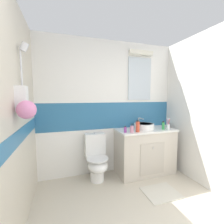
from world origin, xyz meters
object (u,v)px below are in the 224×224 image
at_px(sink_basin, 144,126).
at_px(shampoo_bottle_tall, 138,126).
at_px(perfume_flask_small, 125,129).
at_px(toilet, 97,159).
at_px(toothbrush_cup, 168,126).
at_px(deodorant_spray_can, 163,126).
at_px(soap_dispenser, 132,129).

height_order(sink_basin, shampoo_bottle_tall, shampoo_bottle_tall).
bearing_deg(shampoo_bottle_tall, perfume_flask_small, 174.89).
xyz_separation_m(sink_basin, perfume_flask_small, (-0.46, -0.17, -0.00)).
xyz_separation_m(toilet, toothbrush_cup, (1.33, -0.18, 0.53)).
distance_m(toilet, shampoo_bottle_tall, 0.92).
bearing_deg(deodorant_spray_can, shampoo_bottle_tall, -176.59).
distance_m(toilet, perfume_flask_small, 0.73).
bearing_deg(shampoo_bottle_tall, sink_basin, 39.41).
height_order(toilet, soap_dispenser, soap_dispenser).
distance_m(soap_dispenser, perfume_flask_small, 0.12).
distance_m(toothbrush_cup, shampoo_bottle_tall, 0.64).
distance_m(perfume_flask_small, deodorant_spray_can, 0.78).
relative_size(sink_basin, toilet, 0.52).
distance_m(sink_basin, shampoo_bottle_tall, 0.30).
relative_size(perfume_flask_small, deodorant_spray_can, 0.73).
height_order(perfume_flask_small, deodorant_spray_can, deodorant_spray_can).
xyz_separation_m(sink_basin, deodorant_spray_can, (0.32, -0.16, 0.02)).
bearing_deg(sink_basin, perfume_flask_small, -159.56).
distance_m(toilet, toothbrush_cup, 1.45).
bearing_deg(perfume_flask_small, sink_basin, 20.44).
relative_size(soap_dispenser, shampoo_bottle_tall, 0.76).
bearing_deg(toilet, soap_dispenser, -18.20).
bearing_deg(perfume_flask_small, deodorant_spray_can, 0.93).
height_order(perfume_flask_small, shampoo_bottle_tall, shampoo_bottle_tall).
xyz_separation_m(sink_basin, toilet, (-0.92, 0.00, -0.53)).
bearing_deg(soap_dispenser, deodorant_spray_can, 2.55).
height_order(toothbrush_cup, shampoo_bottle_tall, toothbrush_cup).
bearing_deg(sink_basin, soap_dispenser, -151.27).
bearing_deg(deodorant_spray_can, sink_basin, 153.52).
bearing_deg(toilet, perfume_flask_small, -20.54).
bearing_deg(deodorant_spray_can, soap_dispenser, -177.45).
bearing_deg(soap_dispenser, shampoo_bottle_tall, -1.79).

